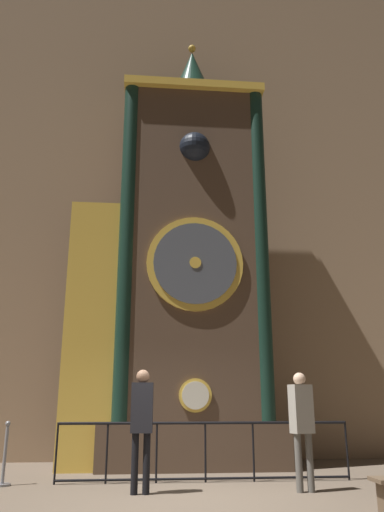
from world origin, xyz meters
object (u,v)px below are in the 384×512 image
visitor_far (302,419)px  stanchion_post (4,464)px  clock_tower (179,269)px  visitor_near (142,417)px

visitor_far → stanchion_post: visitor_far is taller
visitor_far → stanchion_post: (-4.86, 1.08, -0.75)m
clock_tower → stanchion_post: bearing=-147.7°
visitor_near → clock_tower: bearing=78.9°
visitor_far → stanchion_post: 5.04m
stanchion_post → visitor_far: bearing=-12.5°
visitor_far → stanchion_post: bearing=151.0°
visitor_near → visitor_far: (2.56, -0.05, -0.03)m
clock_tower → stanchion_post: 5.39m
visitor_near → visitor_far: bearing=2.0°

